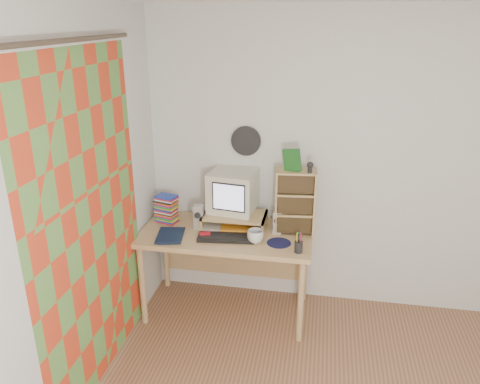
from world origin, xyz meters
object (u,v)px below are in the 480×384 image
at_px(dvd_stack, 166,209).
at_px(cd_rack, 295,202).
at_px(keyboard, 226,238).
at_px(diary, 157,234).
at_px(desk, 228,243).
at_px(mug, 255,236).
at_px(crt_monitor, 232,193).

xyz_separation_m(dvd_stack, cd_rack, (1.08, -0.00, 0.14)).
relative_size(keyboard, diary, 1.78).
relative_size(desk, keyboard, 3.12).
xyz_separation_m(mug, diary, (-0.78, -0.05, -0.03)).
bearing_deg(desk, mug, -37.74).
xyz_separation_m(keyboard, diary, (-0.55, -0.05, 0.01)).
bearing_deg(dvd_stack, crt_monitor, 18.88).
xyz_separation_m(crt_monitor, diary, (-0.54, -0.33, -0.26)).
height_order(desk, mug, mug).
bearing_deg(diary, desk, 15.93).
bearing_deg(diary, dvd_stack, 84.17).
height_order(desk, keyboard, keyboard).
height_order(desk, crt_monitor, crt_monitor).
bearing_deg(diary, keyboard, -3.80).
bearing_deg(keyboard, dvd_stack, 151.13).
relative_size(keyboard, cd_rack, 0.85).
bearing_deg(mug, diary, -176.66).
relative_size(crt_monitor, diary, 1.41).
bearing_deg(mug, dvd_stack, 162.82).
distance_m(crt_monitor, keyboard, 0.39).
distance_m(dvd_stack, diary, 0.31).
height_order(dvd_stack, cd_rack, cd_rack).
height_order(keyboard, cd_rack, cd_rack).
bearing_deg(cd_rack, desk, 179.29).
height_order(crt_monitor, mug, crt_monitor).
xyz_separation_m(cd_rack, diary, (-1.06, -0.29, -0.24)).
xyz_separation_m(dvd_stack, mug, (0.80, -0.25, -0.07)).
relative_size(desk, mug, 10.78).
distance_m(crt_monitor, cd_rack, 0.52).
distance_m(desk, mug, 0.38).
bearing_deg(keyboard, crt_monitor, 85.91).
xyz_separation_m(crt_monitor, keyboard, (0.01, -0.28, -0.27)).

